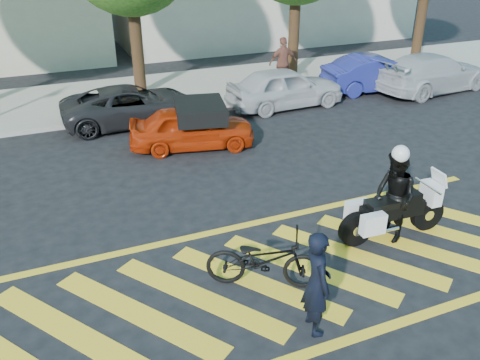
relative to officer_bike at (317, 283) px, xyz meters
name	(u,v)px	position (x,y,z in m)	size (l,w,h in m)	color
ground	(285,274)	(0.22, 1.43, -0.91)	(90.00, 90.00, 0.00)	black
sidewalk	(141,95)	(0.22, 13.43, -0.84)	(60.00, 5.00, 0.15)	#9E998E
crosswalk	(283,275)	(0.18, 1.43, -0.91)	(12.33, 4.00, 0.01)	yellow
officer_bike	(317,283)	(0.00, 0.00, 0.00)	(0.67, 0.44, 1.83)	black
bicycle	(264,260)	(-0.28, 1.32, -0.36)	(0.73, 2.11, 1.11)	black
police_motorcycle	(392,212)	(2.84, 1.75, -0.31)	(2.50, 0.81, 1.10)	black
officer_moto	(394,197)	(2.82, 1.74, 0.05)	(0.94, 0.73, 1.93)	black
red_convertible	(192,127)	(0.52, 7.97, -0.30)	(1.46, 3.62, 1.23)	#B52908
parked_mid_left	(132,105)	(-0.68, 10.63, -0.29)	(2.07, 4.50, 1.25)	black
parked_mid_right	(285,87)	(4.72, 10.23, -0.19)	(1.70, 4.23, 1.44)	#BAB9BE
parked_right	(377,73)	(8.94, 10.61, -0.21)	(1.48, 4.25, 1.40)	navy
parked_far_right	(432,73)	(10.92, 9.75, -0.18)	(2.06, 5.06, 1.47)	#B0B3B8
pedestrian_right	(283,63)	(5.53, 12.00, 0.21)	(1.14, 0.48, 1.95)	brown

